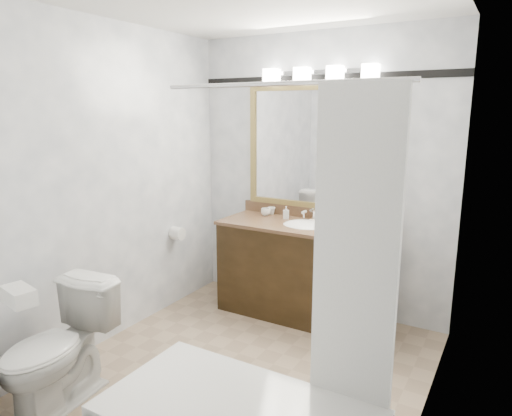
% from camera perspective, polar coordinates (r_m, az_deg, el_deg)
% --- Properties ---
extents(room, '(2.42, 2.62, 2.52)m').
position_cam_1_polar(room, '(3.02, -1.59, 1.11)').
color(room, tan).
rests_on(room, ground).
extents(vanity, '(1.53, 0.58, 0.97)m').
position_cam_1_polar(vanity, '(4.11, 6.02, -7.64)').
color(vanity, black).
rests_on(vanity, ground).
extents(mirror, '(1.40, 0.04, 1.10)m').
position_cam_1_polar(mirror, '(4.13, 7.88, 7.47)').
color(mirror, '#A18848').
rests_on(mirror, room).
extents(vanity_light_bar, '(1.02, 0.14, 0.12)m').
position_cam_1_polar(vanity_light_bar, '(4.07, 7.84, 16.33)').
color(vanity_light_bar, silver).
rests_on(vanity_light_bar, room).
extents(accent_stripe, '(2.40, 0.01, 0.06)m').
position_cam_1_polar(accent_stripe, '(4.13, 8.19, 15.79)').
color(accent_stripe, black).
rests_on(accent_stripe, room).
extents(tp_roll, '(0.11, 0.12, 0.12)m').
position_cam_1_polar(tp_roll, '(4.33, -9.79, -3.15)').
color(tp_roll, white).
rests_on(tp_roll, room).
extents(toilet, '(0.50, 0.79, 0.76)m').
position_cam_1_polar(toilet, '(3.20, -23.63, -15.87)').
color(toilet, white).
rests_on(toilet, ground).
extents(tissue_box, '(0.25, 0.17, 0.09)m').
position_cam_1_polar(tissue_box, '(2.93, -27.52, -9.68)').
color(tissue_box, white).
rests_on(tissue_box, toilet).
extents(coffee_maker, '(0.19, 0.24, 0.37)m').
position_cam_1_polar(coffee_maker, '(3.83, 12.44, -0.00)').
color(coffee_maker, black).
rests_on(coffee_maker, vanity).
extents(cup_left, '(0.09, 0.09, 0.07)m').
position_cam_1_polar(cup_left, '(4.31, 1.22, -0.50)').
color(cup_left, white).
rests_on(cup_left, vanity).
extents(cup_right, '(0.08, 0.08, 0.07)m').
position_cam_1_polar(cup_right, '(4.37, 1.94, -0.35)').
color(cup_right, white).
rests_on(cup_right, vanity).
extents(soap_bottle_a, '(0.07, 0.07, 0.12)m').
position_cam_1_polar(soap_bottle_a, '(4.19, 3.78, -0.56)').
color(soap_bottle_a, white).
rests_on(soap_bottle_a, vanity).
extents(soap_bottle_b, '(0.07, 0.07, 0.07)m').
position_cam_1_polar(soap_bottle_b, '(4.03, 10.03, -1.57)').
color(soap_bottle_b, white).
rests_on(soap_bottle_b, vanity).
extents(soap_bar, '(0.07, 0.05, 0.02)m').
position_cam_1_polar(soap_bar, '(4.09, 7.06, -1.65)').
color(soap_bar, beige).
rests_on(soap_bar, vanity).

